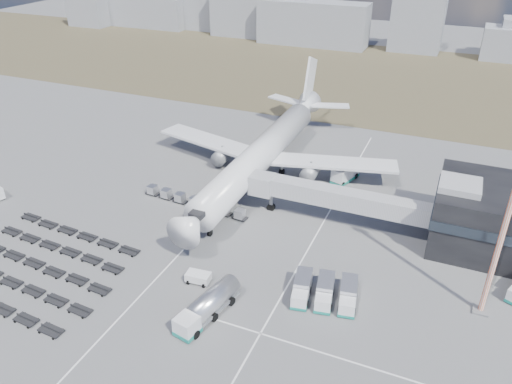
% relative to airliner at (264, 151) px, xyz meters
% --- Properties ---
extents(ground, '(420.00, 420.00, 0.00)m').
position_rel_airliner_xyz_m(ground, '(0.00, -32.38, -5.29)').
color(ground, '#565659').
rests_on(ground, ground).
extents(grass_strip, '(420.00, 90.00, 0.01)m').
position_rel_airliner_xyz_m(grass_strip, '(0.00, 77.62, -5.29)').
color(grass_strip, '#453D29').
rests_on(grass_strip, ground).
extents(lane_markings, '(47.12, 110.00, 0.01)m').
position_rel_airliner_xyz_m(lane_markings, '(9.77, -29.38, -5.29)').
color(lane_markings, silver).
rests_on(lane_markings, ground).
extents(jet_bridge, '(30.30, 3.80, 7.05)m').
position_rel_airliner_xyz_m(jet_bridge, '(15.90, -11.95, -0.24)').
color(jet_bridge, '#939399').
rests_on(jet_bridge, ground).
extents(airliner, '(51.59, 64.53, 17.62)m').
position_rel_airliner_xyz_m(airliner, '(0.00, 0.00, 0.00)').
color(airliner, silver).
rests_on(airliner, ground).
extents(skyline, '(299.72, 25.30, 23.16)m').
position_rel_airliner_xyz_m(skyline, '(-0.66, 117.56, 2.94)').
color(skyline, gray).
rests_on(skyline, ground).
extents(fuel_tanker, '(4.81, 11.03, 3.46)m').
position_rel_airliner_xyz_m(fuel_tanker, '(8.51, -40.18, -3.56)').
color(fuel_tanker, silver).
rests_on(fuel_tanker, ground).
extents(pushback_tug, '(3.61, 2.25, 1.53)m').
position_rel_airliner_xyz_m(pushback_tug, '(4.00, -34.56, -4.53)').
color(pushback_tug, silver).
rests_on(pushback_tug, ground).
extents(catering_truck, '(4.59, 7.10, 3.03)m').
position_rel_airliner_xyz_m(catering_truck, '(15.54, 4.12, -3.74)').
color(catering_truck, silver).
rests_on(catering_truck, ground).
extents(service_trucks_near, '(9.42, 7.74, 2.57)m').
position_rel_airliner_xyz_m(service_trucks_near, '(21.60, -31.14, -3.89)').
color(service_trucks_near, silver).
rests_on(service_trucks_near, ground).
extents(uld_row, '(21.27, 3.24, 1.64)m').
position_rel_airliner_xyz_m(uld_row, '(-6.87, -16.21, -4.31)').
color(uld_row, black).
rests_on(uld_row, ground).
extents(baggage_dollies, '(30.66, 21.34, 0.77)m').
position_rel_airliner_xyz_m(baggage_dollies, '(-20.68, -41.12, -4.91)').
color(baggage_dollies, black).
rests_on(baggage_dollies, ground).
extents(floodlight_mast, '(2.47, 2.01, 25.97)m').
position_rel_airliner_xyz_m(floodlight_mast, '(41.30, -25.22, 7.72)').
color(floodlight_mast, '#D44E21').
rests_on(floodlight_mast, ground).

